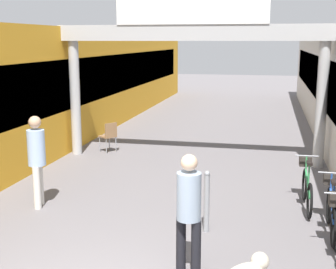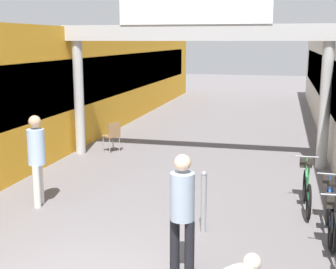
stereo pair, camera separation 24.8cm
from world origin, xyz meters
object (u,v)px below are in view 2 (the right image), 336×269
object	(u,v)px
bicycle_green_third	(307,187)
bollard_post_metal	(204,201)
cafe_chair_wood_nearer	(113,134)
pedestrian_companion	(37,154)
bicycle_blue_second	(330,209)
pedestrian_with_dog	(182,207)

from	to	relation	value
bicycle_green_third	bollard_post_metal	world-z (taller)	bollard_post_metal
bollard_post_metal	cafe_chair_wood_nearer	world-z (taller)	bollard_post_metal
pedestrian_companion	bicycle_blue_second	bearing A→B (deg)	-0.66
pedestrian_with_dog	pedestrian_companion	distance (m)	3.94
pedestrian_with_dog	cafe_chair_wood_nearer	bearing A→B (deg)	117.84
bicycle_green_third	bollard_post_metal	bearing A→B (deg)	-137.11
bicycle_blue_second	bicycle_green_third	bearing A→B (deg)	105.18
pedestrian_with_dog	bollard_post_metal	size ratio (longest dim) A/B	1.60
bicycle_blue_second	bollard_post_metal	distance (m)	2.14
bicycle_blue_second	bicycle_green_third	size ratio (longest dim) A/B	1.00
pedestrian_with_dog	cafe_chair_wood_nearer	distance (m)	7.56
cafe_chair_wood_nearer	pedestrian_companion	bearing A→B (deg)	-88.03
bicycle_green_third	pedestrian_with_dog	bearing A→B (deg)	-119.79
bicycle_blue_second	bollard_post_metal	bearing A→B (deg)	-167.80
pedestrian_companion	bicycle_green_third	xyz separation A→B (m)	(5.18, 1.13, -0.62)
pedestrian_companion	cafe_chair_wood_nearer	xyz separation A→B (m)	(-0.16, 4.63, -0.51)
cafe_chair_wood_nearer	bollard_post_metal	bearing A→B (deg)	-55.23
bicycle_blue_second	cafe_chair_wood_nearer	distance (m)	7.35
pedestrian_with_dog	bicycle_green_third	bearing A→B (deg)	60.21
pedestrian_with_dog	cafe_chair_wood_nearer	xyz separation A→B (m)	(-3.52, 6.67, -0.46)
pedestrian_with_dog	bicycle_blue_second	xyz separation A→B (m)	(2.14, 1.98, -0.56)
cafe_chair_wood_nearer	bicycle_green_third	bearing A→B (deg)	-33.27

